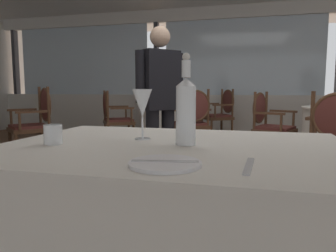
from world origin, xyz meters
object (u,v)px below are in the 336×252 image
(side_plate, at_px, (165,164))
(water_bottle, at_px, (186,109))
(dining_chair_1_1, at_px, (155,109))
(dining_chair_1_3, at_px, (192,118))
(water_tumbler, at_px, (53,134))
(dining_chair_1_2, at_px, (113,115))
(wine_glass, at_px, (142,104))
(diner_person_0, at_px, (160,98))
(dining_chair_1_0, at_px, (221,111))
(dining_chair_2_0, at_px, (268,121))
(dining_chair_3_1, at_px, (36,119))

(side_plate, distance_m, water_bottle, 0.34)
(dining_chair_1_1, xyz_separation_m, dining_chair_1_3, (1.04, -1.65, -0.00))
(water_tumbler, bearing_deg, dining_chair_1_2, 111.12)
(wine_glass, height_order, dining_chair_1_2, wine_glass)
(dining_chair_1_3, xyz_separation_m, diner_person_0, (-0.07, -1.41, 0.32))
(water_bottle, height_order, water_tumbler, water_bottle)
(water_bottle, height_order, dining_chair_1_2, water_bottle)
(water_tumbler, bearing_deg, wine_glass, 34.24)
(dining_chair_1_1, bearing_deg, dining_chair_1_0, 44.96)
(side_plate, relative_size, diner_person_0, 0.12)
(dining_chair_1_2, bearing_deg, dining_chair_1_0, -0.00)
(water_bottle, xyz_separation_m, dining_chair_1_2, (-1.89, 3.57, -0.34))
(dining_chair_2_0, relative_size, dining_chair_3_1, 0.93)
(dining_chair_2_0, bearing_deg, dining_chair_1_2, -164.31)
(wine_glass, xyz_separation_m, water_tumbler, (-0.28, -0.19, -0.10))
(wine_glass, bearing_deg, dining_chair_1_3, 96.44)
(water_tumbler, distance_m, dining_chair_1_2, 3.95)
(dining_chair_1_3, relative_size, dining_chair_2_0, 1.04)
(dining_chair_1_3, bearing_deg, water_bottle, 157.44)
(dining_chair_1_0, bearing_deg, dining_chair_1_1, -45.04)
(dining_chair_1_3, distance_m, dining_chair_2_0, 1.04)
(water_tumbler, distance_m, diner_person_0, 1.97)
(wine_glass, height_order, water_tumbler, wine_glass)
(dining_chair_3_1, height_order, diner_person_0, diner_person_0)
(wine_glass, distance_m, diner_person_0, 1.82)
(side_plate, height_order, dining_chair_1_3, dining_chair_1_3)
(water_tumbler, relative_size, diner_person_0, 0.05)
(water_bottle, height_order, dining_chair_1_3, water_bottle)
(side_plate, xyz_separation_m, dining_chair_1_0, (-0.25, 4.92, -0.19))
(dining_chair_3_1, bearing_deg, side_plate, 80.73)
(wine_glass, xyz_separation_m, dining_chair_1_3, (-0.36, 3.18, -0.34))
(water_tumbler, height_order, dining_chair_1_2, dining_chair_1_2)
(dining_chair_1_0, bearing_deg, wine_glass, 58.55)
(side_plate, height_order, diner_person_0, diner_person_0)
(water_bottle, relative_size, dining_chair_1_2, 0.35)
(side_plate, relative_size, dining_chair_1_0, 0.20)
(water_bottle, bearing_deg, wine_glass, 157.54)
(diner_person_0, bearing_deg, dining_chair_2_0, -86.67)
(dining_chair_1_2, height_order, dining_chair_1_3, dining_chair_1_3)
(water_bottle, distance_m, dining_chair_3_1, 3.49)
(side_plate, relative_size, water_tumbler, 2.67)
(side_plate, bearing_deg, water_bottle, 91.31)
(dining_chair_1_0, relative_size, dining_chair_2_0, 1.04)
(water_bottle, distance_m, wine_glass, 0.21)
(side_plate, distance_m, dining_chair_1_1, 5.47)
(dining_chair_1_0, relative_size, dining_chair_1_2, 1.03)
(dining_chair_3_1, bearing_deg, dining_chair_1_0, 172.75)
(dining_chair_1_3, height_order, dining_chair_3_1, dining_chair_3_1)
(side_plate, relative_size, dining_chair_2_0, 0.21)
(dining_chair_3_1, bearing_deg, dining_chair_1_2, -168.91)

